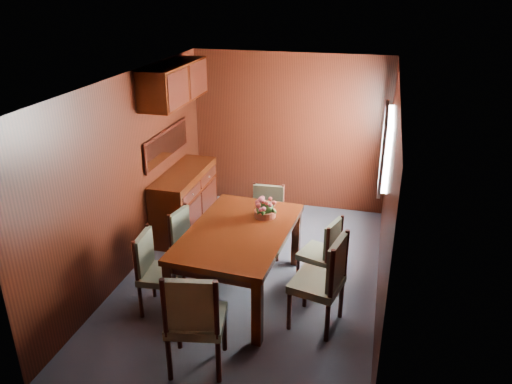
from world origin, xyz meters
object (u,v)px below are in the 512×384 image
(dining_table, at_px, (239,239))
(chair_right_near, at_px, (325,278))
(chair_left_near, at_px, (155,267))
(sideboard, at_px, (185,201))
(flower_centerpiece, at_px, (265,206))
(chair_head, at_px, (194,317))

(dining_table, distance_m, chair_right_near, 1.09)
(chair_left_near, bearing_deg, dining_table, 118.74)
(chair_left_near, height_order, chair_right_near, chair_right_near)
(sideboard, relative_size, chair_left_near, 1.50)
(sideboard, height_order, chair_right_near, chair_right_near)
(chair_right_near, relative_size, flower_centerpiece, 3.90)
(chair_left_near, bearing_deg, chair_right_near, 90.15)
(sideboard, height_order, dining_table, sideboard)
(chair_left_near, bearing_deg, chair_head, 39.09)
(dining_table, bearing_deg, flower_centerpiece, 66.66)
(dining_table, relative_size, chair_right_near, 1.70)
(dining_table, height_order, chair_right_near, chair_right_near)
(dining_table, bearing_deg, chair_head, -87.86)
(sideboard, bearing_deg, flower_centerpiece, -33.37)
(sideboard, relative_size, flower_centerpiece, 5.16)
(dining_table, relative_size, chair_left_near, 1.93)
(dining_table, xyz_separation_m, chair_left_near, (-0.80, -0.53, -0.18))
(chair_right_near, height_order, chair_head, chair_head)
(flower_centerpiece, bearing_deg, chair_right_near, -43.62)
(chair_right_near, distance_m, chair_head, 1.41)
(chair_left_near, height_order, chair_head, chair_head)
(sideboard, distance_m, flower_centerpiece, 1.74)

